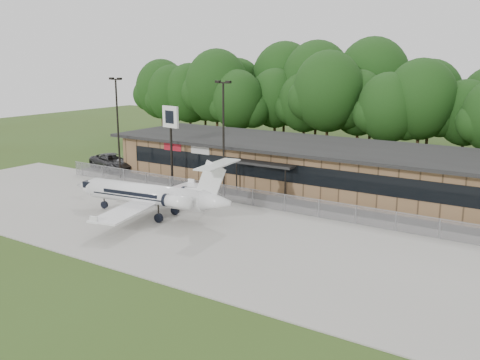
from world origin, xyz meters
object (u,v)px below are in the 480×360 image
Objects in this scene: terminal at (312,165)px; pole_sign at (171,125)px; business_jet at (152,196)px; suv at (112,162)px.

pole_sign is at bearing -147.66° from terminal.
business_jet is 19.59m from suv.
terminal is 13.87m from pole_sign.
suv is (-22.00, -4.72, -1.29)m from terminal.
terminal is 22.53m from suv.
terminal is at bearing -61.98° from suv.
pole_sign reaches higher than business_jet.
suv is at bearing 138.22° from business_jet.
suv is (-16.14, 11.07, -0.86)m from business_jet.
suv is 12.08m from pole_sign.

